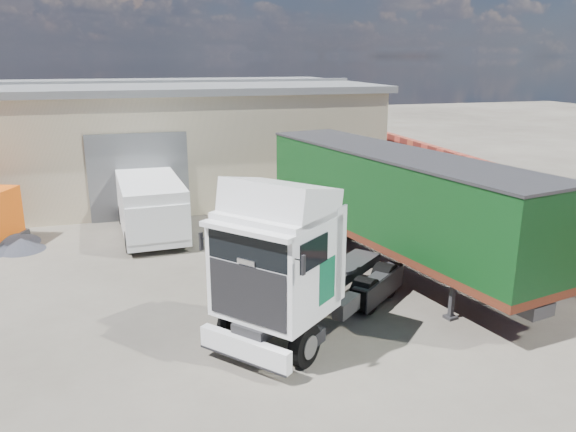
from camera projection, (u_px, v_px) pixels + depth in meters
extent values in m
plane|color=#292621|center=(232.00, 316.00, 14.70)|extent=(120.00, 120.00, 0.00)
cube|color=#C4B296|center=(50.00, 143.00, 27.27)|extent=(30.00, 12.00, 5.00)
cube|color=#5A5D5F|center=(44.00, 87.00, 26.54)|extent=(30.60, 12.60, 0.30)
cube|color=#5A5D5F|center=(139.00, 177.00, 22.93)|extent=(4.00, 0.08, 3.60)
cube|color=#5A5D5F|center=(43.00, 83.00, 26.49)|extent=(30.60, 0.40, 0.15)
cube|color=maroon|center=(483.00, 191.00, 22.90)|extent=(0.35, 26.00, 2.50)
cylinder|color=black|center=(268.00, 334.00, 12.76)|extent=(2.19, 2.32, 0.96)
cylinder|color=black|center=(335.00, 288.00, 15.31)|extent=(2.22, 2.35, 0.96)
cylinder|color=black|center=(356.00, 273.00, 16.33)|extent=(2.22, 2.35, 0.96)
cube|color=#2D2D30|center=(317.00, 288.00, 14.42)|extent=(5.06, 4.53, 0.27)
cube|color=white|center=(245.00, 349.00, 12.07)|extent=(1.68, 1.90, 0.50)
cube|color=white|center=(275.00, 264.00, 12.58)|extent=(3.06, 3.08, 2.22)
cube|color=black|center=(247.00, 294.00, 11.84)|extent=(1.35, 1.55, 1.27)
cube|color=black|center=(247.00, 249.00, 11.58)|extent=(1.37, 1.57, 0.68)
cube|color=white|center=(280.00, 201.00, 12.34)|extent=(2.80, 2.85, 1.11)
cube|color=#0C5637|center=(245.00, 260.00, 13.55)|extent=(0.52, 0.45, 1.00)
cube|color=#0C5637|center=(327.00, 280.00, 12.34)|extent=(0.52, 0.45, 1.00)
cylinder|color=#2D2D30|center=(339.00, 268.00, 15.31)|extent=(1.41, 1.41, 0.11)
cube|color=#2D2D30|center=(452.00, 300.00, 14.44)|extent=(0.34, 0.34, 1.04)
cube|color=#2D2D30|center=(499.00, 288.00, 15.21)|extent=(0.34, 0.34, 1.04)
cylinder|color=black|center=(327.00, 224.00, 21.10)|extent=(2.56, 1.50, 1.00)
cube|color=#2D2D30|center=(391.00, 244.00, 17.77)|extent=(3.20, 11.20, 0.33)
cube|color=#5D2715|center=(392.00, 234.00, 17.68)|extent=(4.76, 11.55, 0.23)
cube|color=black|center=(394.00, 193.00, 17.31)|extent=(4.76, 11.55, 2.45)
cube|color=#2D2D30|center=(396.00, 153.00, 16.97)|extent=(4.83, 11.62, 0.08)
cylinder|color=black|center=(157.00, 239.00, 19.72)|extent=(2.24, 0.90, 0.75)
cylinder|color=black|center=(147.00, 213.00, 23.04)|extent=(2.24, 0.90, 0.75)
cube|color=white|center=(150.00, 204.00, 21.16)|extent=(2.51, 5.39, 1.94)
cube|color=white|center=(157.00, 221.00, 19.20)|extent=(2.18, 1.17, 1.26)
cube|color=black|center=(155.00, 201.00, 19.24)|extent=(2.00, 0.22, 0.69)
cone|color=black|center=(22.00, 244.00, 19.66)|extent=(1.63, 1.63, 0.44)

